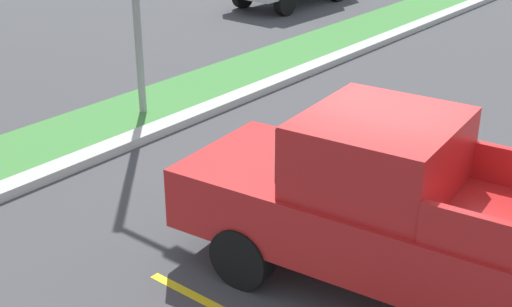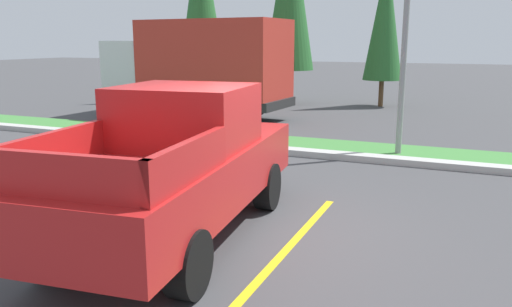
{
  "view_description": "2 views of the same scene",
  "coord_description": "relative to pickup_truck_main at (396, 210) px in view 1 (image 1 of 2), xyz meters",
  "views": [
    {
      "loc": [
        -7.26,
        -3.71,
        4.77
      ],
      "look_at": [
        -0.45,
        1.8,
        0.88
      ],
      "focal_mm": 49.09,
      "sensor_mm": 36.0,
      "label": 1
    },
    {
      "loc": [
        2.68,
        -6.51,
        2.7
      ],
      "look_at": [
        -0.67,
        1.45,
        0.79
      ],
      "focal_mm": 35.85,
      "sensor_mm": 36.0,
      "label": 2
    }
  ],
  "objects": [
    {
      "name": "curb_strip",
      "position": [
        0.95,
        5.62,
        -0.97
      ],
      "size": [
        56.0,
        0.4,
        0.15
      ],
      "primitive_type": "cube",
      "color": "#B2B2AD",
      "rests_on": "ground"
    },
    {
      "name": "ground_plane",
      "position": [
        0.95,
        0.62,
        -1.04
      ],
      "size": [
        120.0,
        120.0,
        0.0
      ],
      "primitive_type": "plane",
      "color": "#424244"
    },
    {
      "name": "grass_median",
      "position": [
        0.95,
        6.72,
        -1.01
      ],
      "size": [
        56.0,
        1.8,
        0.06
      ],
      "primitive_type": "cube",
      "color": "#42843D",
      "rests_on": "ground"
    },
    {
      "name": "pickup_truck_main",
      "position": [
        0.0,
        0.0,
        0.0
      ],
      "size": [
        2.42,
        5.39,
        2.1
      ],
      "color": "black",
      "rests_on": "ground"
    },
    {
      "name": "parking_line_far",
      "position": [
        1.56,
        -0.05,
        -1.04
      ],
      "size": [
        0.12,
        4.8,
        0.01
      ],
      "primitive_type": "cube",
      "color": "yellow",
      "rests_on": "ground"
    }
  ]
}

